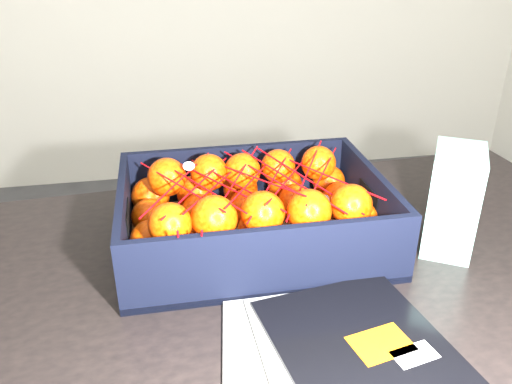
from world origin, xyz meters
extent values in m
cube|color=black|center=(-0.04, -0.35, 0.73)|extent=(1.25, 0.88, 0.04)
cylinder|color=black|center=(-0.59, 0.00, 0.35)|extent=(0.06, 0.06, 0.71)
cylinder|color=black|center=(0.51, 0.00, 0.35)|extent=(0.06, 0.06, 0.71)
cube|color=silver|center=(-0.10, -0.53, 0.75)|extent=(0.24, 0.31, 0.01)
cube|color=silver|center=(-0.05, -0.53, 0.76)|extent=(0.22, 0.29, 0.01)
cube|color=black|center=(-0.03, -0.53, 0.77)|extent=(0.25, 0.31, 0.01)
cube|color=orange|center=(0.00, -0.52, 0.77)|extent=(0.08, 0.07, 0.00)
cube|color=white|center=(0.03, -0.54, 0.77)|extent=(0.06, 0.04, 0.00)
cube|color=olive|center=(-0.11, -0.22, 0.76)|extent=(0.44, 0.33, 0.01)
cube|color=black|center=(-0.11, -0.06, 0.81)|extent=(0.44, 0.01, 0.12)
cube|color=black|center=(-0.11, -0.38, 0.81)|extent=(0.44, 0.01, 0.12)
cube|color=black|center=(-0.33, -0.22, 0.81)|extent=(0.01, 0.30, 0.12)
cube|color=black|center=(0.10, -0.22, 0.81)|extent=(0.01, 0.30, 0.12)
sphere|color=#ED4105|center=(-0.29, -0.34, 0.80)|extent=(0.06, 0.06, 0.06)
sphere|color=#ED4105|center=(-0.28, -0.26, 0.80)|extent=(0.07, 0.07, 0.07)
sphere|color=#ED4105|center=(-0.29, -0.18, 0.80)|extent=(0.06, 0.06, 0.06)
sphere|color=#ED4105|center=(-0.28, -0.10, 0.80)|extent=(0.07, 0.07, 0.07)
sphere|color=#ED4105|center=(-0.20, -0.33, 0.80)|extent=(0.06, 0.06, 0.06)
sphere|color=#ED4105|center=(-0.20, -0.26, 0.80)|extent=(0.06, 0.06, 0.06)
sphere|color=#ED4105|center=(-0.20, -0.18, 0.80)|extent=(0.06, 0.06, 0.06)
sphere|color=#ED4105|center=(-0.20, -0.11, 0.80)|extent=(0.07, 0.07, 0.07)
sphere|color=#ED4105|center=(-0.11, -0.34, 0.80)|extent=(0.07, 0.07, 0.07)
sphere|color=#ED4105|center=(-0.11, -0.26, 0.80)|extent=(0.07, 0.07, 0.07)
sphere|color=#ED4105|center=(-0.12, -0.18, 0.80)|extent=(0.07, 0.07, 0.07)
sphere|color=#ED4105|center=(-0.12, -0.10, 0.80)|extent=(0.07, 0.07, 0.07)
sphere|color=#ED4105|center=(-0.03, -0.33, 0.80)|extent=(0.06, 0.06, 0.06)
sphere|color=#ED4105|center=(-0.03, -0.26, 0.80)|extent=(0.07, 0.07, 0.07)
sphere|color=#ED4105|center=(-0.03, -0.18, 0.80)|extent=(0.07, 0.07, 0.07)
sphere|color=#ED4105|center=(-0.03, -0.10, 0.80)|extent=(0.07, 0.07, 0.07)
sphere|color=#ED4105|center=(0.06, -0.33, 0.80)|extent=(0.07, 0.07, 0.07)
sphere|color=#ED4105|center=(0.06, -0.26, 0.80)|extent=(0.07, 0.07, 0.07)
sphere|color=#ED4105|center=(0.05, -0.18, 0.80)|extent=(0.06, 0.06, 0.06)
sphere|color=#ED4105|center=(0.06, -0.10, 0.80)|extent=(0.06, 0.06, 0.06)
sphere|color=#ED4105|center=(-0.25, -0.31, 0.85)|extent=(0.06, 0.06, 0.06)
sphere|color=#ED4105|center=(-0.25, -0.14, 0.85)|extent=(0.07, 0.07, 0.07)
sphere|color=#ED4105|center=(-0.19, -0.30, 0.85)|extent=(0.07, 0.07, 0.07)
sphere|color=#ED4105|center=(-0.18, -0.13, 0.85)|extent=(0.07, 0.07, 0.07)
sphere|color=#ED4105|center=(-0.11, -0.30, 0.85)|extent=(0.07, 0.07, 0.07)
sphere|color=#ED4105|center=(-0.12, -0.14, 0.85)|extent=(0.07, 0.07, 0.07)
sphere|color=#ED4105|center=(-0.04, -0.31, 0.85)|extent=(0.07, 0.07, 0.07)
sphere|color=#ED4105|center=(-0.05, -0.13, 0.85)|extent=(0.06, 0.06, 0.06)
sphere|color=#ED4105|center=(0.03, -0.30, 0.85)|extent=(0.07, 0.07, 0.07)
sphere|color=#ED4105|center=(0.03, -0.13, 0.85)|extent=(0.06, 0.06, 0.06)
cylinder|color=red|center=(-0.23, -0.22, 0.87)|extent=(0.12, 0.23, 0.01)
cylinder|color=red|center=(-0.20, -0.22, 0.87)|extent=(0.12, 0.23, 0.01)
cylinder|color=red|center=(-0.17, -0.21, 0.87)|extent=(0.12, 0.23, 0.02)
cylinder|color=red|center=(-0.14, -0.22, 0.86)|extent=(0.12, 0.23, 0.01)
cylinder|color=red|center=(-0.11, -0.21, 0.87)|extent=(0.12, 0.23, 0.03)
cylinder|color=red|center=(-0.08, -0.21, 0.87)|extent=(0.12, 0.23, 0.01)
cylinder|color=red|center=(-0.05, -0.23, 0.87)|extent=(0.12, 0.23, 0.02)
cylinder|color=red|center=(-0.02, -0.22, 0.86)|extent=(0.12, 0.23, 0.03)
cylinder|color=red|center=(0.01, -0.22, 0.87)|extent=(0.12, 0.23, 0.01)
cylinder|color=red|center=(-0.23, -0.21, 0.87)|extent=(0.12, 0.23, 0.00)
cylinder|color=red|center=(-0.20, -0.22, 0.87)|extent=(0.12, 0.23, 0.01)
cylinder|color=red|center=(-0.17, -0.22, 0.86)|extent=(0.12, 0.23, 0.03)
cylinder|color=red|center=(-0.14, -0.22, 0.86)|extent=(0.12, 0.23, 0.03)
cylinder|color=red|center=(-0.11, -0.21, 0.87)|extent=(0.12, 0.23, 0.03)
cylinder|color=red|center=(-0.08, -0.23, 0.87)|extent=(0.12, 0.23, 0.02)
cylinder|color=red|center=(-0.05, -0.22, 0.86)|extent=(0.12, 0.23, 0.03)
cylinder|color=red|center=(-0.02, -0.22, 0.87)|extent=(0.12, 0.23, 0.04)
cylinder|color=red|center=(0.01, -0.22, 0.87)|extent=(0.12, 0.23, 0.01)
cylinder|color=red|center=(-0.24, -0.37, 0.84)|extent=(0.00, 0.03, 0.09)
cylinder|color=red|center=(-0.21, -0.37, 0.84)|extent=(0.01, 0.04, 0.08)
cube|color=silver|center=(0.21, -0.29, 0.84)|extent=(0.13, 0.14, 0.17)
camera|label=1|loc=(-0.25, -0.99, 1.23)|focal=36.94mm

